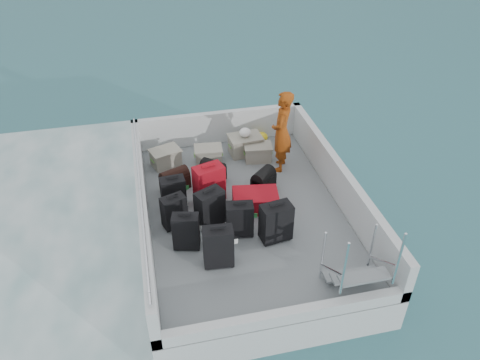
{
  "coord_description": "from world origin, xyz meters",
  "views": [
    {
      "loc": [
        -1.5,
        -6.22,
        5.84
      ],
      "look_at": [
        0.01,
        0.39,
        1.0
      ],
      "focal_mm": 35.0,
      "sensor_mm": 36.0,
      "label": 1
    }
  ],
  "objects_px": {
    "crate_3": "(258,153)",
    "suitcase_7": "(240,220)",
    "suitcase_8": "(255,200)",
    "crate_2": "(245,145)",
    "suitcase_3": "(218,247)",
    "suitcase_4": "(210,209)",
    "suitcase_2": "(173,193)",
    "crate_1": "(208,156)",
    "suitcase_5": "(209,184)",
    "crate_0": "(166,158)",
    "suitcase_1": "(174,212)",
    "suitcase_0": "(186,232)",
    "suitcase_6": "(276,223)",
    "passenger": "(282,132)"
  },
  "relations": [
    {
      "from": "suitcase_7",
      "to": "crate_0",
      "type": "bearing_deg",
      "value": 120.98
    },
    {
      "from": "suitcase_6",
      "to": "suitcase_8",
      "type": "relative_size",
      "value": 0.86
    },
    {
      "from": "suitcase_5",
      "to": "crate_2",
      "type": "height_order",
      "value": "suitcase_5"
    },
    {
      "from": "suitcase_0",
      "to": "crate_2",
      "type": "distance_m",
      "value": 2.97
    },
    {
      "from": "suitcase_1",
      "to": "suitcase_3",
      "type": "relative_size",
      "value": 0.87
    },
    {
      "from": "suitcase_6",
      "to": "crate_2",
      "type": "xyz_separation_m",
      "value": [
        0.13,
        2.66,
        -0.15
      ]
    },
    {
      "from": "suitcase_4",
      "to": "crate_3",
      "type": "distance_m",
      "value": 2.2
    },
    {
      "from": "suitcase_2",
      "to": "crate_1",
      "type": "bearing_deg",
      "value": 53.13
    },
    {
      "from": "suitcase_0",
      "to": "suitcase_5",
      "type": "bearing_deg",
      "value": 76.49
    },
    {
      "from": "crate_1",
      "to": "crate_0",
      "type": "bearing_deg",
      "value": 174.1
    },
    {
      "from": "suitcase_7",
      "to": "crate_3",
      "type": "distance_m",
      "value": 2.29
    },
    {
      "from": "suitcase_3",
      "to": "suitcase_4",
      "type": "height_order",
      "value": "suitcase_3"
    },
    {
      "from": "suitcase_0",
      "to": "suitcase_2",
      "type": "xyz_separation_m",
      "value": [
        -0.08,
        1.06,
        -0.02
      ]
    },
    {
      "from": "suitcase_5",
      "to": "crate_0",
      "type": "height_order",
      "value": "suitcase_5"
    },
    {
      "from": "crate_0",
      "to": "passenger",
      "type": "distance_m",
      "value": 2.37
    },
    {
      "from": "crate_2",
      "to": "crate_3",
      "type": "height_order",
      "value": "crate_2"
    },
    {
      "from": "crate_1",
      "to": "suitcase_7",
      "type": "bearing_deg",
      "value": -86.61
    },
    {
      "from": "suitcase_3",
      "to": "suitcase_8",
      "type": "distance_m",
      "value": 1.52
    },
    {
      "from": "crate_0",
      "to": "crate_3",
      "type": "height_order",
      "value": "crate_0"
    },
    {
      "from": "suitcase_3",
      "to": "suitcase_2",
      "type": "bearing_deg",
      "value": 113.15
    },
    {
      "from": "suitcase_7",
      "to": "crate_2",
      "type": "bearing_deg",
      "value": 82.88
    },
    {
      "from": "suitcase_0",
      "to": "suitcase_3",
      "type": "distance_m",
      "value": 0.64
    },
    {
      "from": "suitcase_3",
      "to": "suitcase_5",
      "type": "relative_size",
      "value": 0.97
    },
    {
      "from": "suitcase_0",
      "to": "suitcase_1",
      "type": "height_order",
      "value": "suitcase_0"
    },
    {
      "from": "suitcase_6",
      "to": "passenger",
      "type": "distance_m",
      "value": 2.15
    },
    {
      "from": "suitcase_1",
      "to": "suitcase_2",
      "type": "height_order",
      "value": "suitcase_2"
    },
    {
      "from": "suitcase_2",
      "to": "suitcase_6",
      "type": "bearing_deg",
      "value": -42.47
    },
    {
      "from": "suitcase_0",
      "to": "suitcase_2",
      "type": "relative_size",
      "value": 1.05
    },
    {
      "from": "suitcase_8",
      "to": "crate_2",
      "type": "distance_m",
      "value": 1.81
    },
    {
      "from": "suitcase_3",
      "to": "suitcase_6",
      "type": "bearing_deg",
      "value": 24.3
    },
    {
      "from": "suitcase_0",
      "to": "suitcase_5",
      "type": "height_order",
      "value": "suitcase_5"
    },
    {
      "from": "suitcase_4",
      "to": "crate_1",
      "type": "distance_m",
      "value": 1.93
    },
    {
      "from": "suitcase_3",
      "to": "crate_3",
      "type": "height_order",
      "value": "suitcase_3"
    },
    {
      "from": "suitcase_2",
      "to": "suitcase_6",
      "type": "distance_m",
      "value": 1.92
    },
    {
      "from": "suitcase_0",
      "to": "crate_1",
      "type": "bearing_deg",
      "value": 85.33
    },
    {
      "from": "suitcase_8",
      "to": "crate_1",
      "type": "height_order",
      "value": "same"
    },
    {
      "from": "suitcase_4",
      "to": "crate_1",
      "type": "bearing_deg",
      "value": 55.49
    },
    {
      "from": "suitcase_2",
      "to": "crate_1",
      "type": "distance_m",
      "value": 1.56
    },
    {
      "from": "suitcase_4",
      "to": "suitcase_5",
      "type": "distance_m",
      "value": 0.67
    },
    {
      "from": "suitcase_0",
      "to": "suitcase_1",
      "type": "xyz_separation_m",
      "value": [
        -0.13,
        0.55,
        -0.02
      ]
    },
    {
      "from": "suitcase_6",
      "to": "crate_3",
      "type": "xyz_separation_m",
      "value": [
        0.32,
        2.36,
        -0.18
      ]
    },
    {
      "from": "suitcase_1",
      "to": "suitcase_2",
      "type": "bearing_deg",
      "value": 65.86
    },
    {
      "from": "crate_3",
      "to": "suitcase_7",
      "type": "bearing_deg",
      "value": -112.08
    },
    {
      "from": "suitcase_5",
      "to": "suitcase_6",
      "type": "bearing_deg",
      "value": -71.79
    },
    {
      "from": "suitcase_6",
      "to": "crate_3",
      "type": "distance_m",
      "value": 2.39
    },
    {
      "from": "suitcase_2",
      "to": "suitcase_3",
      "type": "bearing_deg",
      "value": -76.04
    },
    {
      "from": "suitcase_5",
      "to": "suitcase_6",
      "type": "distance_m",
      "value": 1.52
    },
    {
      "from": "crate_0",
      "to": "passenger",
      "type": "relative_size",
      "value": 0.33
    },
    {
      "from": "suitcase_7",
      "to": "suitcase_8",
      "type": "bearing_deg",
      "value": 63.96
    },
    {
      "from": "suitcase_4",
      "to": "passenger",
      "type": "height_order",
      "value": "passenger"
    }
  ]
}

